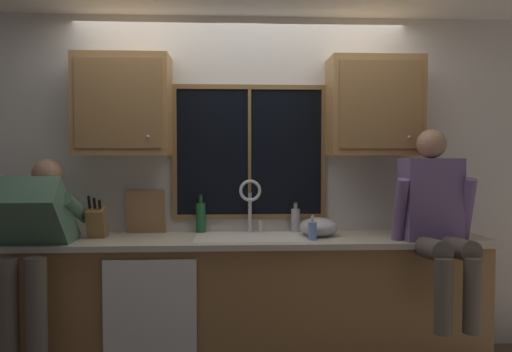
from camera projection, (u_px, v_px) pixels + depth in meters
The scene contains 22 objects.
back_wall at pixel (240, 184), 3.97m from camera, with size 5.81×0.12×2.55m, color silver.
window_glass at pixel (249, 152), 3.89m from camera, with size 1.10×0.02×0.95m, color black.
window_frame_top at pixel (249, 87), 3.86m from camera, with size 1.17×0.02×0.04m, color brown.
window_frame_bottom at pixel (250, 217), 3.90m from camera, with size 1.17×0.02×0.04m, color brown.
window_frame_left at pixel (174, 152), 3.85m from camera, with size 0.04×0.02×0.95m, color brown.
window_frame_right at pixel (323, 152), 3.91m from camera, with size 0.04×0.02×0.95m, color brown.
window_mullion_center at pixel (250, 152), 3.88m from camera, with size 0.02×0.02×0.95m, color brown.
lower_cabinet_run at pixel (242, 304), 3.65m from camera, with size 3.41×0.58×0.88m, color olive.
countertop at pixel (242, 240), 3.61m from camera, with size 3.47×0.62×0.04m, color beige.
dishwasher_front at pixel (150, 317), 3.30m from camera, with size 0.60×0.02×0.74m, color white.
upper_cabinet_left at pixel (123, 105), 3.67m from camera, with size 0.67×0.36×0.72m.
upper_cabinet_right at pixel (374, 107), 3.76m from camera, with size 0.67×0.36×0.72m.
sink at pixel (251, 251), 3.63m from camera, with size 0.80×0.46×0.21m.
faucet at pixel (251, 199), 3.79m from camera, with size 0.18×0.09×0.40m.
person_standing at pixel (32, 244), 3.27m from camera, with size 0.53×0.72×1.48m.
person_sitting_on_counter at pixel (436, 215), 3.41m from camera, with size 0.54×0.61×1.26m.
knife_block at pixel (97, 223), 3.59m from camera, with size 0.12×0.18×0.32m.
cutting_board at pixel (146, 211), 3.79m from camera, with size 0.29×0.02×0.33m, color #997047.
mixing_bowl at pixel (319, 227), 3.68m from camera, with size 0.28×0.28×0.14m, color #B7B7BC.
soap_dispenser at pixel (312, 230), 3.50m from camera, with size 0.06×0.07×0.17m.
bottle_green_glass at pixel (295, 220), 3.86m from camera, with size 0.07×0.07×0.23m.
bottle_tall_clear at pixel (201, 217), 3.84m from camera, with size 0.07×0.07×0.29m.
Camera 1 is at (-0.08, -3.90, 1.50)m, focal length 35.86 mm.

